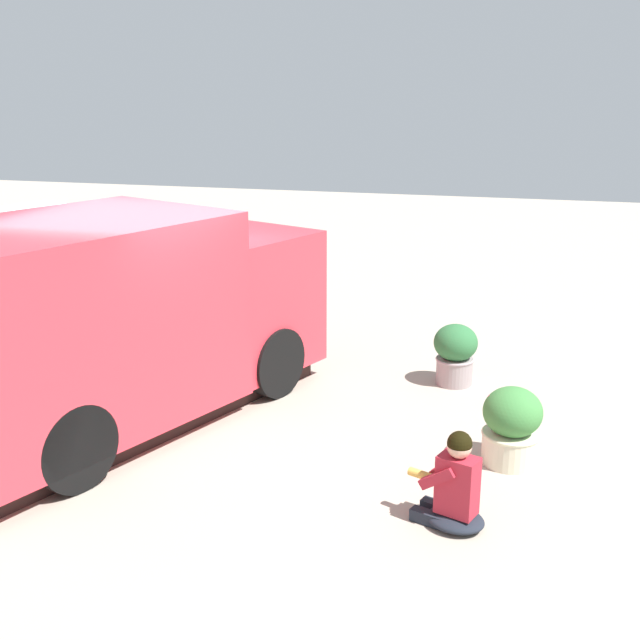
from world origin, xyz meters
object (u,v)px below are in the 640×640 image
person_customer (454,489)px  planter_flowering_side (512,426)px  food_truck (112,326)px  planter_flowering_far (152,293)px  planter_flowering_near (455,352)px

person_customer → planter_flowering_side: bearing=72.4°
food_truck → person_customer: food_truck is taller
person_customer → planter_flowering_far: (-5.60, 5.37, 0.03)m
person_customer → planter_flowering_far: size_ratio=1.28×
planter_flowering_near → planter_flowering_side: bearing=-69.4°
food_truck → planter_flowering_far: 4.49m
food_truck → planter_flowering_far: size_ratio=7.76×
food_truck → planter_flowering_side: size_ratio=6.72×
person_customer → planter_flowering_near: size_ratio=1.13×
planter_flowering_near → planter_flowering_far: 5.58m
food_truck → planter_flowering_near: size_ratio=6.86×
food_truck → planter_flowering_side: bearing=1.5°
food_truck → planter_flowering_side: food_truck is taller
person_customer → planter_flowering_side: (0.44, 1.38, 0.06)m
food_truck → planter_flowering_far: (-1.63, 4.11, -0.77)m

